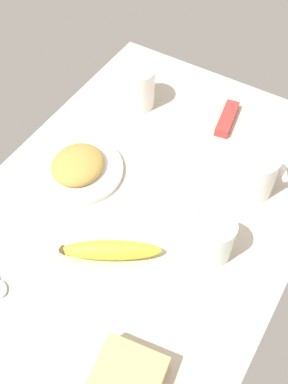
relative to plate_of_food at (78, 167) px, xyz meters
The scene contains 9 objects.
tabletop 16.37cm from the plate_of_food, 92.37° to the left, with size 90.00×64.00×2.00cm, color #BCB29E.
plate_of_food is the anchor object (origin of this frame).
coffee_mug_black 25.52cm from the plate_of_food, behind, with size 8.28×10.38×10.16cm.
coffee_mug_milky 37.25cm from the plate_of_food, 114.23° to the left, with size 8.73×10.50×9.84cm.
sandwich_main 45.98cm from the plate_of_food, 45.47° to the left, with size 13.20×12.22×4.40cm.
glass_of_milk 33.77cm from the plate_of_food, 85.25° to the left, with size 6.93×6.93×9.11cm.
banana 22.15cm from the plate_of_food, 52.43° to the left, with size 12.93×18.16×3.76cm.
snack_bar 37.10cm from the plate_of_food, 145.94° to the left, with size 11.12×3.08×2.00cm, color red.
paper_napkin 21.27cm from the plate_of_food, 107.83° to the left, with size 13.74×13.74×0.30cm, color white.
Camera 1 is at (48.02, 29.23, 78.93)cm, focal length 43.13 mm.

